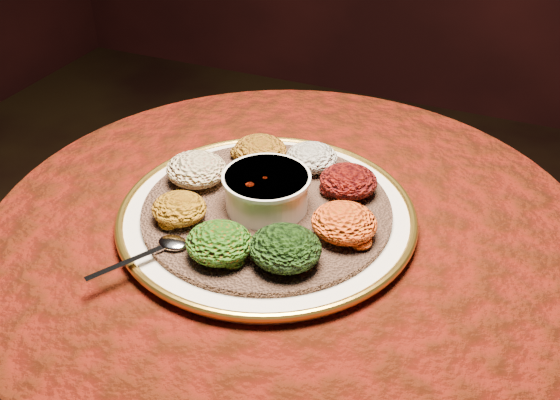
% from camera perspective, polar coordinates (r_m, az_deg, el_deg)
% --- Properties ---
extents(table, '(0.96, 0.96, 0.73)m').
position_cam_1_polar(table, '(1.11, 0.80, -9.20)').
color(table, black).
rests_on(table, ground).
extents(platter, '(0.48, 0.48, 0.02)m').
position_cam_1_polar(platter, '(0.98, -1.20, -1.31)').
color(platter, white).
rests_on(platter, table).
extents(injera, '(0.51, 0.51, 0.01)m').
position_cam_1_polar(injera, '(0.98, -1.21, -0.80)').
color(injera, brown).
rests_on(injera, platter).
extents(stew_bowl, '(0.14, 0.14, 0.06)m').
position_cam_1_polar(stew_bowl, '(0.95, -1.24, 1.04)').
color(stew_bowl, white).
rests_on(stew_bowl, injera).
extents(spoon, '(0.09, 0.13, 0.01)m').
position_cam_1_polar(spoon, '(0.90, -10.40, -4.13)').
color(spoon, silver).
rests_on(spoon, injera).
extents(portion_ayib, '(0.09, 0.08, 0.04)m').
position_cam_1_polar(portion_ayib, '(1.06, 2.92, 3.92)').
color(portion_ayib, beige).
rests_on(portion_ayib, injera).
extents(portion_kitfo, '(0.09, 0.09, 0.04)m').
position_cam_1_polar(portion_kitfo, '(1.00, 6.28, 1.74)').
color(portion_kitfo, black).
rests_on(portion_kitfo, injera).
extents(portion_tikil, '(0.10, 0.09, 0.05)m').
position_cam_1_polar(portion_tikil, '(0.90, 5.88, -2.08)').
color(portion_tikil, '#A36B0D').
rests_on(portion_tikil, injera).
extents(portion_gomen, '(0.10, 0.10, 0.05)m').
position_cam_1_polar(portion_gomen, '(0.85, 0.47, -4.40)').
color(portion_gomen, black).
rests_on(portion_gomen, injera).
extents(portion_mixveg, '(0.10, 0.09, 0.05)m').
position_cam_1_polar(portion_mixveg, '(0.87, -5.57, -3.91)').
color(portion_mixveg, '#9D400A').
rests_on(portion_mixveg, injera).
extents(portion_kik, '(0.08, 0.08, 0.04)m').
position_cam_1_polar(portion_kik, '(0.95, -9.20, -0.78)').
color(portion_kik, '#A1690E').
rests_on(portion_kik, injera).
extents(portion_timatim, '(0.10, 0.10, 0.05)m').
position_cam_1_polar(portion_timatim, '(1.03, -7.64, 2.79)').
color(portion_timatim, maroon).
rests_on(portion_timatim, injera).
extents(portion_shiro, '(0.09, 0.09, 0.04)m').
position_cam_1_polar(portion_shiro, '(1.07, -1.82, 4.57)').
color(portion_shiro, brown).
rests_on(portion_shiro, injera).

